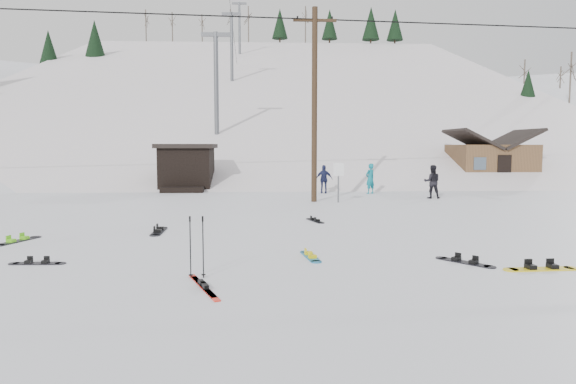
{
  "coord_description": "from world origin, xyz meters",
  "views": [
    {
      "loc": [
        -0.37,
        -10.12,
        2.68
      ],
      "look_at": [
        0.28,
        3.79,
        1.4
      ],
      "focal_mm": 32.0,
      "sensor_mm": 36.0,
      "label": 1
    }
  ],
  "objects_px": {
    "utility_pole": "(314,102)",
    "hero_snowboard": "(310,256)",
    "cabin": "(491,163)",
    "hero_skis": "(203,286)"
  },
  "relations": [
    {
      "from": "cabin",
      "to": "hero_snowboard",
      "type": "height_order",
      "value": "cabin"
    },
    {
      "from": "utility_pole",
      "to": "hero_snowboard",
      "type": "bearing_deg",
      "value": -95.98
    },
    {
      "from": "hero_snowboard",
      "to": "hero_skis",
      "type": "xyz_separation_m",
      "value": [
        -2.25,
        -2.52,
        0.0
      ]
    },
    {
      "from": "cabin",
      "to": "hero_snowboard",
      "type": "distance_m",
      "value": 26.32
    },
    {
      "from": "hero_skis",
      "to": "hero_snowboard",
      "type": "bearing_deg",
      "value": 27.18
    },
    {
      "from": "utility_pole",
      "to": "hero_skis",
      "type": "distance_m",
      "value": 15.72
    },
    {
      "from": "cabin",
      "to": "hero_skis",
      "type": "bearing_deg",
      "value": -123.88
    },
    {
      "from": "hero_snowboard",
      "to": "utility_pole",
      "type": "bearing_deg",
      "value": -14.76
    },
    {
      "from": "utility_pole",
      "to": "hero_snowboard",
      "type": "xyz_separation_m",
      "value": [
        -1.26,
        -12.08,
        -4.66
      ]
    },
    {
      "from": "hero_snowboard",
      "to": "hero_skis",
      "type": "bearing_deg",
      "value": 129.46
    }
  ]
}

